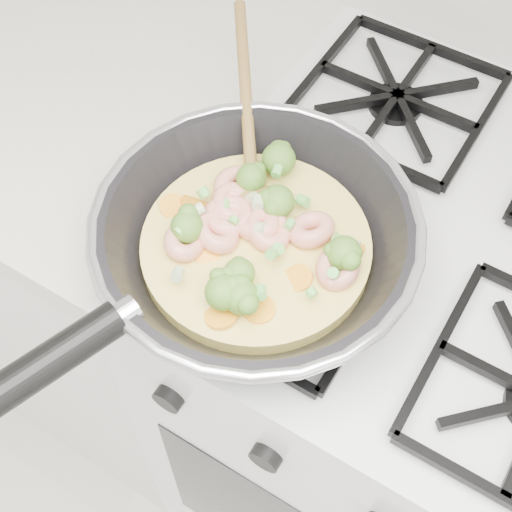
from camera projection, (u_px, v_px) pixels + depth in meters
The scene contains 3 objects.
stove at pixel (395, 389), 1.20m from camera, with size 0.60×0.60×0.92m.
counter_left at pixel (29, 194), 1.44m from camera, with size 1.00×0.60×0.90m.
skillet at pixel (252, 240), 0.75m from camera, with size 0.36×0.60×0.10m.
Camera 1 is at (0.05, 1.17, 1.58)m, focal length 50.99 mm.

